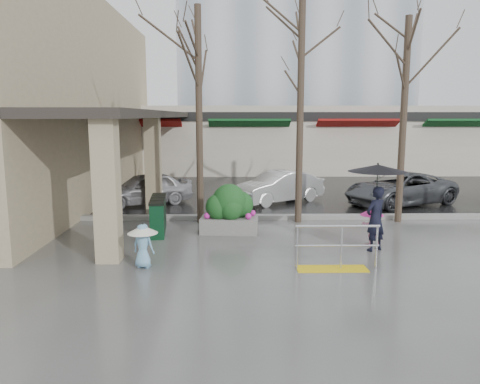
{
  "coord_description": "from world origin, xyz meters",
  "views": [
    {
      "loc": [
        -0.96,
        -11.36,
        3.44
      ],
      "look_at": [
        -0.74,
        1.75,
        1.3
      ],
      "focal_mm": 35.0,
      "sensor_mm": 36.0,
      "label": 1
    }
  ],
  "objects_px": {
    "car_c": "(400,189)",
    "tree_midwest": "(301,57)",
    "woman": "(377,194)",
    "car_b": "(278,187)",
    "handrail": "(335,253)",
    "tree_mideast": "(406,70)",
    "child_pink": "(372,222)",
    "planter": "(230,209)",
    "tree_west": "(198,62)",
    "news_boxes": "(158,215)",
    "child_blue": "(143,240)",
    "car_a": "(144,189)"
  },
  "relations": [
    {
      "from": "woman",
      "to": "child_pink",
      "type": "height_order",
      "value": "woman"
    },
    {
      "from": "planter",
      "to": "tree_mideast",
      "type": "bearing_deg",
      "value": 13.99
    },
    {
      "from": "tree_mideast",
      "to": "tree_west",
      "type": "bearing_deg",
      "value": -180.0
    },
    {
      "from": "tree_west",
      "to": "woman",
      "type": "bearing_deg",
      "value": -35.25
    },
    {
      "from": "tree_midwest",
      "to": "car_c",
      "type": "bearing_deg",
      "value": 33.8
    },
    {
      "from": "tree_mideast",
      "to": "planter",
      "type": "distance_m",
      "value": 7.06
    },
    {
      "from": "news_boxes",
      "to": "woman",
      "type": "bearing_deg",
      "value": -24.78
    },
    {
      "from": "child_pink",
      "to": "news_boxes",
      "type": "distance_m",
      "value": 6.12
    },
    {
      "from": "tree_midwest",
      "to": "child_pink",
      "type": "relative_size",
      "value": 6.31
    },
    {
      "from": "child_pink",
      "to": "woman",
      "type": "bearing_deg",
      "value": 74.83
    },
    {
      "from": "car_c",
      "to": "handrail",
      "type": "bearing_deg",
      "value": -53.34
    },
    {
      "from": "child_blue",
      "to": "tree_mideast",
      "type": "bearing_deg",
      "value": -130.98
    },
    {
      "from": "child_pink",
      "to": "car_c",
      "type": "height_order",
      "value": "car_c"
    },
    {
      "from": "car_a",
      "to": "planter",
      "type": "bearing_deg",
      "value": 9.13
    },
    {
      "from": "child_pink",
      "to": "car_a",
      "type": "height_order",
      "value": "car_a"
    },
    {
      "from": "child_pink",
      "to": "planter",
      "type": "relative_size",
      "value": 0.64
    },
    {
      "from": "child_pink",
      "to": "planter",
      "type": "xyz_separation_m",
      "value": [
        -3.81,
        1.42,
        0.06
      ]
    },
    {
      "from": "tree_west",
      "to": "child_pink",
      "type": "xyz_separation_m",
      "value": [
        4.77,
        -2.8,
        -4.45
      ]
    },
    {
      "from": "news_boxes",
      "to": "child_pink",
      "type": "bearing_deg",
      "value": -19.93
    },
    {
      "from": "woman",
      "to": "car_b",
      "type": "distance_m",
      "value": 7.09
    },
    {
      "from": "child_blue",
      "to": "news_boxes",
      "type": "height_order",
      "value": "news_boxes"
    },
    {
      "from": "tree_midwest",
      "to": "planter",
      "type": "bearing_deg",
      "value": -148.37
    },
    {
      "from": "car_c",
      "to": "car_a",
      "type": "bearing_deg",
      "value": -115.68
    },
    {
      "from": "tree_mideast",
      "to": "child_pink",
      "type": "height_order",
      "value": "tree_mideast"
    },
    {
      "from": "tree_west",
      "to": "child_blue",
      "type": "bearing_deg",
      "value": -102.27
    },
    {
      "from": "car_a",
      "to": "car_c",
      "type": "bearing_deg",
      "value": 61.46
    },
    {
      "from": "handrail",
      "to": "car_a",
      "type": "bearing_deg",
      "value": 125.97
    },
    {
      "from": "car_c",
      "to": "tree_midwest",
      "type": "bearing_deg",
      "value": -80.85
    },
    {
      "from": "tree_midwest",
      "to": "car_b",
      "type": "relative_size",
      "value": 1.83
    },
    {
      "from": "car_a",
      "to": "tree_mideast",
      "type": "bearing_deg",
      "value": 43.13
    },
    {
      "from": "planter",
      "to": "car_b",
      "type": "bearing_deg",
      "value": 68.29
    },
    {
      "from": "handrail",
      "to": "tree_mideast",
      "type": "height_order",
      "value": "tree_mideast"
    },
    {
      "from": "child_pink",
      "to": "child_blue",
      "type": "xyz_separation_m",
      "value": [
        -5.77,
        -1.8,
        0.01
      ]
    },
    {
      "from": "news_boxes",
      "to": "car_c",
      "type": "height_order",
      "value": "car_c"
    },
    {
      "from": "tree_west",
      "to": "news_boxes",
      "type": "bearing_deg",
      "value": -131.32
    },
    {
      "from": "handrail",
      "to": "child_blue",
      "type": "relative_size",
      "value": 1.84
    },
    {
      "from": "handrail",
      "to": "tree_midwest",
      "type": "height_order",
      "value": "tree_midwest"
    },
    {
      "from": "child_pink",
      "to": "news_boxes",
      "type": "xyz_separation_m",
      "value": [
        -5.93,
        1.48,
        -0.11
      ]
    },
    {
      "from": "child_blue",
      "to": "child_pink",
      "type": "bearing_deg",
      "value": -145.21
    },
    {
      "from": "tree_west",
      "to": "car_c",
      "type": "relative_size",
      "value": 1.5
    },
    {
      "from": "child_pink",
      "to": "child_blue",
      "type": "distance_m",
      "value": 6.04
    },
    {
      "from": "news_boxes",
      "to": "car_c",
      "type": "bearing_deg",
      "value": 20.03
    },
    {
      "from": "tree_west",
      "to": "planter",
      "type": "distance_m",
      "value": 4.7
    },
    {
      "from": "handrail",
      "to": "tree_mideast",
      "type": "distance_m",
      "value": 7.28
    },
    {
      "from": "news_boxes",
      "to": "car_b",
      "type": "relative_size",
      "value": 0.5
    },
    {
      "from": "tree_west",
      "to": "car_a",
      "type": "xyz_separation_m",
      "value": [
        -2.39,
        3.12,
        -4.45
      ]
    },
    {
      "from": "tree_west",
      "to": "child_pink",
      "type": "relative_size",
      "value": 6.13
    },
    {
      "from": "tree_mideast",
      "to": "woman",
      "type": "distance_m",
      "value": 5.07
    },
    {
      "from": "handrail",
      "to": "tree_mideast",
      "type": "relative_size",
      "value": 0.29
    },
    {
      "from": "tree_midwest",
      "to": "tree_mideast",
      "type": "height_order",
      "value": "tree_midwest"
    }
  ]
}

